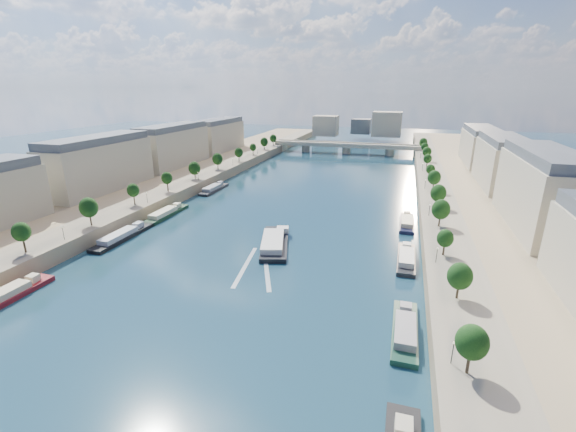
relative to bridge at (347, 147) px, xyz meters
The scene contains 17 objects.
ground 142.50m from the bridge, 90.00° to the right, with size 700.00×700.00×0.00m, color #0C2435.
quay_left 159.60m from the bridge, 116.82° to the right, with size 44.00×520.00×5.00m, color #9E8460.
quay_right 159.60m from the bridge, 63.18° to the right, with size 44.00×520.00×5.00m, color #9E8460.
pave_left 153.39m from the bridge, 111.81° to the right, with size 14.00×520.00×0.10m, color gray.
pave_right 153.39m from the bridge, 68.19° to the right, with size 14.00×520.00×0.10m, color gray.
trees_left 150.89m from the bridge, 111.39° to the right, with size 4.80×268.80×8.26m.
trees_right 143.48m from the bridge, 67.44° to the right, with size 4.80×268.80×8.26m.
lamps_left 161.22m from the bridge, 109.01° to the right, with size 0.36×200.36×4.28m.
lamps_right 147.12m from the bridge, 69.09° to the right, with size 0.36×200.36×4.28m.
buildings_left 156.08m from the bridge, 123.10° to the right, with size 16.00×226.00×23.20m.
buildings_right 156.08m from the bridge, 56.90° to the right, with size 16.00×226.00×23.20m.
skyline 77.77m from the bridge, 87.63° to the left, with size 79.00×42.00×22.00m.
bridge is the anchor object (origin of this frame).
tour_barge 187.31m from the bridge, 88.48° to the right, with size 15.17×28.93×3.79m.
wake 203.92m from the bridge, 88.60° to the right, with size 14.52×25.88×0.04m.
moored_barges_left 204.98m from the bridge, 102.83° to the right, with size 5.00×158.70×3.60m.
moored_barges_right 213.20m from the bridge, 77.67° to the right, with size 5.00×126.69×3.60m.
Camera 1 is at (41.85, -52.69, 48.18)m, focal length 24.00 mm.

